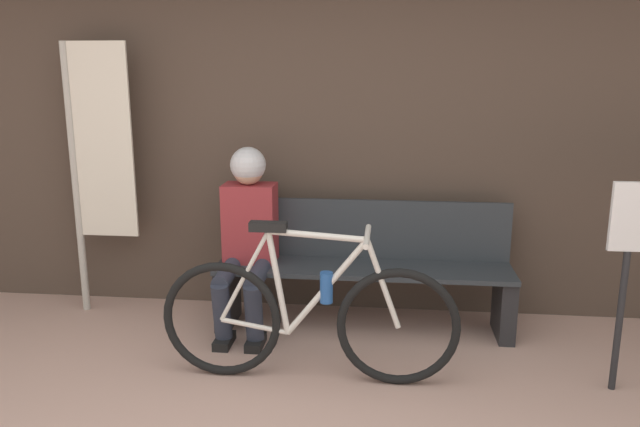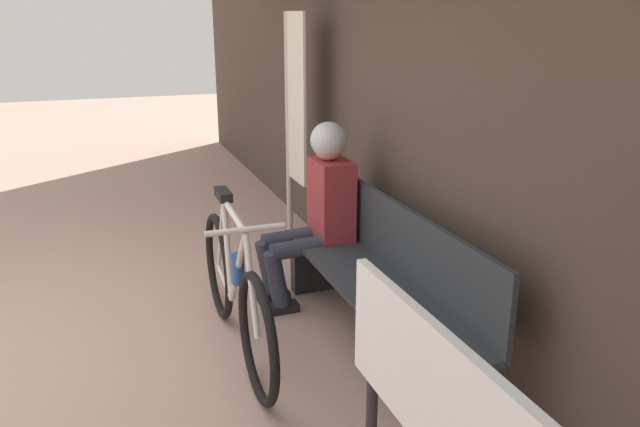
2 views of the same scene
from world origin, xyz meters
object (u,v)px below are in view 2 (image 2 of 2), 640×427
park_bench_near (382,285)px  bicycle (235,292)px  person_seated (318,202)px  banner_pole (294,110)px

park_bench_near → bicycle: size_ratio=1.17×
person_seated → banner_pole: (-1.08, 0.19, 0.44)m
park_bench_near → bicycle: 0.82m
park_bench_near → banner_pole: (-1.83, 0.08, 0.72)m
park_bench_near → person_seated: person_seated is taller
person_seated → park_bench_near: bearing=8.3°
park_bench_near → person_seated: (-0.75, -0.11, 0.28)m
park_bench_near → banner_pole: bearing=177.5°
park_bench_near → person_seated: 0.81m
park_bench_near → bicycle: bicycle is taller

